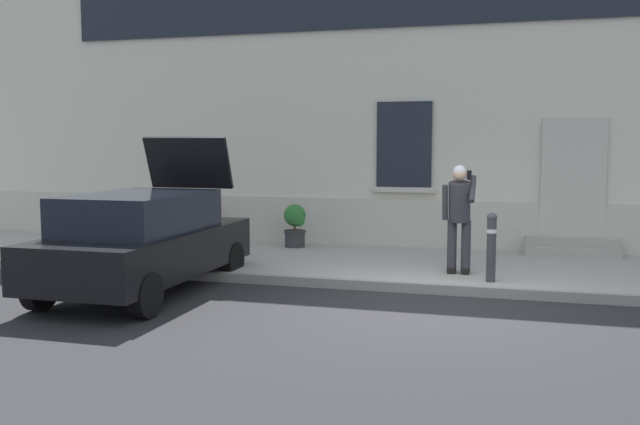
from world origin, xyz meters
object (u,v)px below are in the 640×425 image
(hatchback_car_black, at_px, (145,240))
(planter_charcoal, at_px, (295,224))
(planter_terracotta, at_px, (203,221))
(bollard_near_person, at_px, (491,245))
(person_on_phone, at_px, (459,212))

(hatchback_car_black, relative_size, planter_charcoal, 4.73)
(hatchback_car_black, xyz_separation_m, planter_terracotta, (-1.00, 4.09, -0.19))
(bollard_near_person, xyz_separation_m, person_on_phone, (-0.52, 0.47, 0.43))
(planter_charcoal, bearing_deg, bollard_near_person, -33.02)
(hatchback_car_black, relative_size, bollard_near_person, 3.89)
(bollard_near_person, distance_m, planter_charcoal, 4.67)
(hatchback_car_black, bearing_deg, person_on_phone, 23.66)
(bollard_near_person, height_order, person_on_phone, person_on_phone)
(hatchback_car_black, bearing_deg, bollard_near_person, 16.60)
(person_on_phone, distance_m, planter_charcoal, 4.02)
(hatchback_car_black, bearing_deg, planter_terracotta, 103.71)
(bollard_near_person, relative_size, planter_terracotta, 1.22)
(bollard_near_person, relative_size, person_on_phone, 0.60)
(hatchback_car_black, bearing_deg, planter_charcoal, 75.34)
(person_on_phone, bearing_deg, planter_terracotta, 160.67)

